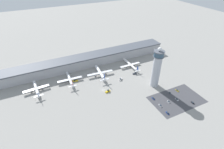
% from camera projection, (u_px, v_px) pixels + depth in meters
% --- Properties ---
extents(ground_plane, '(1000.00, 1000.00, 0.00)m').
position_uv_depth(ground_plane, '(103.00, 90.00, 229.94)').
color(ground_plane, gray).
extents(terminal_building, '(276.69, 25.00, 16.79)m').
position_uv_depth(terminal_building, '(85.00, 61.00, 277.59)').
color(terminal_building, '#B2B2B7').
rests_on(terminal_building, ground).
extents(control_tower, '(13.79, 13.79, 56.24)m').
position_uv_depth(control_tower, '(157.00, 68.00, 223.56)').
color(control_tower, '#ADB2BC').
rests_on(control_tower, ground).
extents(parking_lot_surface, '(64.00, 40.00, 0.01)m').
position_uv_depth(parking_lot_surface, '(177.00, 99.00, 214.61)').
color(parking_lot_surface, '#424247').
rests_on(parking_lot_surface, ground).
extents(airplane_gate_alpha, '(32.93, 35.40, 12.61)m').
position_uv_depth(airplane_gate_alpha, '(36.00, 89.00, 225.46)').
color(airplane_gate_alpha, silver).
rests_on(airplane_gate_alpha, ground).
extents(airplane_gate_bravo, '(34.53, 36.13, 12.47)m').
position_uv_depth(airplane_gate_bravo, '(70.00, 79.00, 242.65)').
color(airplane_gate_bravo, silver).
rests_on(airplane_gate_bravo, ground).
extents(airplane_gate_charlie, '(38.72, 39.80, 14.53)m').
position_uv_depth(airplane_gate_charlie, '(100.00, 73.00, 255.35)').
color(airplane_gate_charlie, silver).
rests_on(airplane_gate_charlie, ground).
extents(airplane_gate_delta, '(34.72, 41.95, 11.03)m').
position_uv_depth(airplane_gate_delta, '(130.00, 65.00, 276.56)').
color(airplane_gate_delta, white).
rests_on(airplane_gate_delta, ground).
extents(service_truck_catering, '(8.13, 4.94, 2.45)m').
position_uv_depth(service_truck_catering, '(75.00, 81.00, 245.80)').
color(service_truck_catering, black).
rests_on(service_truck_catering, ground).
extents(service_truck_fuel, '(6.39, 4.30, 2.84)m').
position_uv_depth(service_truck_fuel, '(135.00, 74.00, 260.63)').
color(service_truck_fuel, black).
rests_on(service_truck_fuel, ground).
extents(service_truck_baggage, '(6.76, 5.57, 2.49)m').
position_uv_depth(service_truck_baggage, '(121.00, 79.00, 248.58)').
color(service_truck_baggage, black).
rests_on(service_truck_baggage, ground).
extents(service_truck_water, '(7.08, 4.07, 2.90)m').
position_uv_depth(service_truck_water, '(108.00, 91.00, 226.24)').
color(service_truck_water, black).
rests_on(service_truck_water, ground).
extents(car_green_van, '(1.88, 4.61, 1.55)m').
position_uv_depth(car_green_van, '(168.00, 113.00, 195.21)').
color(car_green_van, black).
rests_on(car_green_van, ground).
extents(car_maroon_suv, '(1.94, 4.76, 1.48)m').
position_uv_depth(car_maroon_suv, '(177.00, 90.00, 228.44)').
color(car_maroon_suv, black).
rests_on(car_maroon_suv, ground).
extents(car_navy_sedan, '(1.93, 4.79, 1.45)m').
position_uv_depth(car_navy_sedan, '(177.00, 99.00, 213.96)').
color(car_navy_sedan, black).
rests_on(car_navy_sedan, ground).
extents(car_white_wagon, '(1.91, 4.25, 1.51)m').
position_uv_depth(car_white_wagon, '(170.00, 93.00, 223.92)').
color(car_white_wagon, black).
rests_on(car_white_wagon, ground).
extents(car_black_suv, '(1.92, 4.82, 1.41)m').
position_uv_depth(car_black_suv, '(160.00, 106.00, 204.87)').
color(car_black_suv, black).
rests_on(car_black_suv, ground).
extents(car_grey_coupe, '(1.90, 4.70, 1.48)m').
position_uv_depth(car_grey_coupe, '(153.00, 98.00, 215.40)').
color(car_grey_coupe, black).
rests_on(car_grey_coupe, ground).
extents(car_red_hatchback, '(1.92, 4.43, 1.44)m').
position_uv_depth(car_red_hatchback, '(193.00, 103.00, 209.05)').
color(car_red_hatchback, black).
rests_on(car_red_hatchback, ground).
extents(car_blue_compact, '(1.79, 4.01, 1.54)m').
position_uv_depth(car_blue_compact, '(169.00, 102.00, 210.28)').
color(car_blue_compact, black).
rests_on(car_blue_compact, ground).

